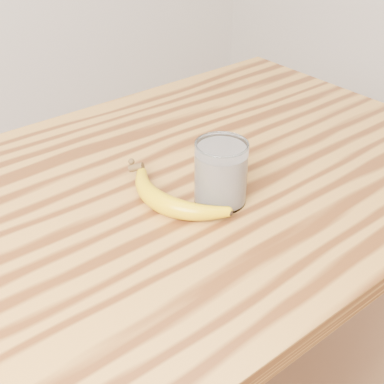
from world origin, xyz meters
TOP-DOWN VIEW (x-y plane):
  - table at (0.00, 0.00)m, footprint 1.20×0.80m
  - smoothie_glass at (0.01, -0.10)m, footprint 0.09×0.09m
  - banana at (-0.09, -0.06)m, footprint 0.17×0.31m

SIDE VIEW (x-z plane):
  - table at x=0.00m, z-range 0.32..1.22m
  - banana at x=-0.09m, z-range 0.90..0.94m
  - smoothie_glass at x=0.01m, z-range 0.90..1.01m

